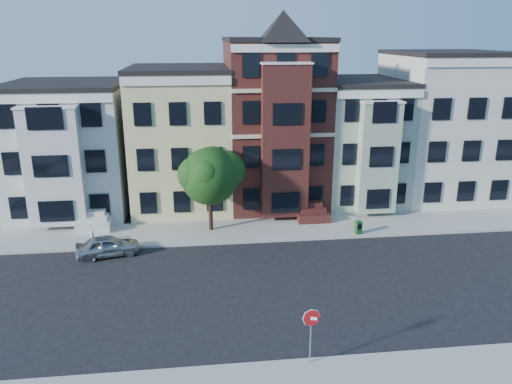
{
  "coord_description": "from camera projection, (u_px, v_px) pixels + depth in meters",
  "views": [
    {
      "loc": [
        -5.76,
        -22.62,
        12.48
      ],
      "look_at": [
        -2.69,
        3.37,
        4.2
      ],
      "focal_mm": 35.0,
      "sensor_mm": 36.0,
      "label": 1
    }
  ],
  "objects": [
    {
      "name": "house_green",
      "position": [
        356.0,
        142.0,
        38.92
      ],
      "size": [
        6.0,
        9.0,
        9.0
      ],
      "primitive_type": "cube",
      "color": "#96A78E",
      "rests_on": "ground"
    },
    {
      "name": "far_sidewalk",
      "position": [
        288.0,
        229.0,
        33.38
      ],
      "size": [
        60.0,
        4.0,
        0.15
      ],
      "primitive_type": "cube",
      "color": "#9E9B93",
      "rests_on": "ground"
    },
    {
      "name": "house_brown",
      "position": [
        274.0,
        124.0,
        37.74
      ],
      "size": [
        7.0,
        9.0,
        12.0
      ],
      "primitive_type": "cube",
      "color": "#411A15",
      "rests_on": "ground"
    },
    {
      "name": "house_yellow",
      "position": [
        181.0,
        139.0,
        37.26
      ],
      "size": [
        7.0,
        9.0,
        10.0
      ],
      "primitive_type": "cube",
      "color": "beige",
      "rests_on": "ground"
    },
    {
      "name": "ground",
      "position": [
        315.0,
        287.0,
        25.82
      ],
      "size": [
        120.0,
        120.0,
        0.0
      ],
      "primitive_type": "plane",
      "color": "black"
    },
    {
      "name": "street_tree",
      "position": [
        210.0,
        180.0,
        32.01
      ],
      "size": [
        7.29,
        7.29,
        6.8
      ],
      "primitive_type": null,
      "rotation": [
        0.0,
        0.0,
        -0.29
      ],
      "color": "#214F18",
      "rests_on": "far_sidewalk"
    },
    {
      "name": "stop_sign",
      "position": [
        311.0,
        333.0,
        19.22
      ],
      "size": [
        0.74,
        0.29,
        2.69
      ],
      "primitive_type": null,
      "rotation": [
        0.0,
        0.0,
        -0.26
      ],
      "color": "red",
      "rests_on": "near_sidewalk"
    },
    {
      "name": "fire_hydrant",
      "position": [
        92.0,
        238.0,
        30.75
      ],
      "size": [
        0.28,
        0.28,
        0.67
      ],
      "primitive_type": "cylinder",
      "rotation": [
        0.0,
        0.0,
        -0.23
      ],
      "color": "silver",
      "rests_on": "far_sidewalk"
    },
    {
      "name": "parked_car",
      "position": [
        108.0,
        246.0,
        29.3
      ],
      "size": [
        3.88,
        2.25,
        1.24
      ],
      "primitive_type": "imported",
      "rotation": [
        0.0,
        0.0,
        1.8
      ],
      "color": "#A5A7AC",
      "rests_on": "ground"
    },
    {
      "name": "newspaper_box",
      "position": [
        358.0,
        227.0,
        32.19
      ],
      "size": [
        0.45,
        0.42,
        0.86
      ],
      "primitive_type": "cube",
      "rotation": [
        0.0,
        0.0,
        0.21
      ],
      "color": "#1B551E",
      "rests_on": "far_sidewalk"
    },
    {
      "name": "house_cream",
      "position": [
        443.0,
        127.0,
        39.41
      ],
      "size": [
        8.0,
        9.0,
        11.0
      ],
      "primitive_type": "cube",
      "color": "beige",
      "rests_on": "ground"
    },
    {
      "name": "house_white",
      "position": [
        71.0,
        149.0,
        36.51
      ],
      "size": [
        8.0,
        9.0,
        9.0
      ],
      "primitive_type": "cube",
      "color": "beige",
      "rests_on": "ground"
    }
  ]
}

